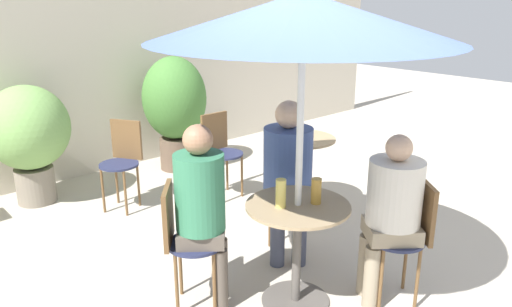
{
  "coord_description": "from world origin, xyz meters",
  "views": [
    {
      "loc": [
        -2.33,
        -1.82,
        2.02
      ],
      "look_at": [
        -0.14,
        0.58,
        0.97
      ],
      "focal_mm": 35.0,
      "sensor_mm": 36.0,
      "label": 1
    }
  ],
  "objects_px": {
    "bistro_chair_3": "(123,155)",
    "beer_glass_1": "(281,193)",
    "beer_glass_0": "(316,191)",
    "potted_plant_0": "(28,133)",
    "potted_plant_1": "(175,104)",
    "seated_person_0": "(391,205)",
    "bistro_chair_2": "(182,234)",
    "bistro_chair_5": "(220,146)",
    "cafe_table_far": "(301,162)",
    "seated_person_1": "(288,169)",
    "bistro_chair_0": "(410,229)",
    "cafe_table_near": "(297,235)",
    "seated_person_2": "(202,202)",
    "bistro_chair_1": "(286,189)",
    "umbrella": "(303,18)"
  },
  "relations": [
    {
      "from": "bistro_chair_2",
      "to": "umbrella",
      "type": "xyz_separation_m",
      "value": [
        0.57,
        -0.48,
        1.36
      ]
    },
    {
      "from": "potted_plant_0",
      "to": "bistro_chair_1",
      "type": "bearing_deg",
      "value": -64.07
    },
    {
      "from": "seated_person_0",
      "to": "potted_plant_0",
      "type": "height_order",
      "value": "potted_plant_0"
    },
    {
      "from": "potted_plant_1",
      "to": "umbrella",
      "type": "height_order",
      "value": "umbrella"
    },
    {
      "from": "bistro_chair_5",
      "to": "umbrella",
      "type": "bearing_deg",
      "value": -113.63
    },
    {
      "from": "cafe_table_near",
      "to": "bistro_chair_3",
      "type": "height_order",
      "value": "bistro_chair_3"
    },
    {
      "from": "cafe_table_near",
      "to": "bistro_chair_0",
      "type": "bearing_deg",
      "value": -39.93
    },
    {
      "from": "bistro_chair_5",
      "to": "bistro_chair_3",
      "type": "bearing_deg",
      "value": 156.69
    },
    {
      "from": "cafe_table_near",
      "to": "seated_person_1",
      "type": "bearing_deg",
      "value": 50.07
    },
    {
      "from": "seated_person_2",
      "to": "beer_glass_1",
      "type": "distance_m",
      "value": 0.5
    },
    {
      "from": "seated_person_0",
      "to": "beer_glass_1",
      "type": "xyz_separation_m",
      "value": [
        -0.58,
        0.44,
        0.11
      ]
    },
    {
      "from": "cafe_table_near",
      "to": "potted_plant_0",
      "type": "bearing_deg",
      "value": 102.85
    },
    {
      "from": "bistro_chair_2",
      "to": "bistro_chair_3",
      "type": "relative_size",
      "value": 1.0
    },
    {
      "from": "seated_person_0",
      "to": "potted_plant_0",
      "type": "relative_size",
      "value": 0.99
    },
    {
      "from": "bistro_chair_5",
      "to": "seated_person_1",
      "type": "distance_m",
      "value": 1.47
    },
    {
      "from": "bistro_chair_1",
      "to": "potted_plant_1",
      "type": "distance_m",
      "value": 2.33
    },
    {
      "from": "beer_glass_1",
      "to": "cafe_table_far",
      "type": "bearing_deg",
      "value": 37.64
    },
    {
      "from": "bistro_chair_5",
      "to": "umbrella",
      "type": "distance_m",
      "value": 2.44
    },
    {
      "from": "bistro_chair_1",
      "to": "beer_glass_0",
      "type": "relative_size",
      "value": 5.06
    },
    {
      "from": "cafe_table_far",
      "to": "seated_person_2",
      "type": "height_order",
      "value": "seated_person_2"
    },
    {
      "from": "beer_glass_0",
      "to": "potted_plant_0",
      "type": "xyz_separation_m",
      "value": [
        -0.77,
        3.01,
        -0.08
      ]
    },
    {
      "from": "bistro_chair_0",
      "to": "bistro_chair_5",
      "type": "relative_size",
      "value": 1.0
    },
    {
      "from": "bistro_chair_3",
      "to": "seated_person_0",
      "type": "height_order",
      "value": "seated_person_0"
    },
    {
      "from": "seated_person_1",
      "to": "cafe_table_near",
      "type": "bearing_deg",
      "value": -90.0
    },
    {
      "from": "cafe_table_near",
      "to": "bistro_chair_3",
      "type": "relative_size",
      "value": 0.84
    },
    {
      "from": "seated_person_1",
      "to": "beer_glass_1",
      "type": "bearing_deg",
      "value": -100.15
    },
    {
      "from": "bistro_chair_3",
      "to": "bistro_chair_5",
      "type": "relative_size",
      "value": 1.0
    },
    {
      "from": "beer_glass_1",
      "to": "potted_plant_1",
      "type": "xyz_separation_m",
      "value": [
        1.06,
        2.79,
        -0.03
      ]
    },
    {
      "from": "bistro_chair_3",
      "to": "seated_person_1",
      "type": "bearing_deg",
      "value": -16.41
    },
    {
      "from": "beer_glass_1",
      "to": "bistro_chair_1",
      "type": "bearing_deg",
      "value": 41.68
    },
    {
      "from": "bistro_chair_2",
      "to": "beer_glass_1",
      "type": "height_order",
      "value": "beer_glass_1"
    },
    {
      "from": "beer_glass_0",
      "to": "bistro_chair_0",
      "type": "bearing_deg",
      "value": -41.51
    },
    {
      "from": "bistro_chair_0",
      "to": "seated_person_2",
      "type": "distance_m",
      "value": 1.38
    },
    {
      "from": "bistro_chair_0",
      "to": "bistro_chair_3",
      "type": "xyz_separation_m",
      "value": [
        -0.63,
        2.72,
        0.0
      ]
    },
    {
      "from": "cafe_table_far",
      "to": "bistro_chair_2",
      "type": "xyz_separation_m",
      "value": [
        -1.74,
        -0.55,
        0.05
      ]
    },
    {
      "from": "cafe_table_near",
      "to": "seated_person_1",
      "type": "relative_size",
      "value": 0.57
    },
    {
      "from": "beer_glass_1",
      "to": "potted_plant_1",
      "type": "bearing_deg",
      "value": 69.19
    },
    {
      "from": "bistro_chair_2",
      "to": "potted_plant_1",
      "type": "xyz_separation_m",
      "value": [
        1.53,
        2.36,
        0.26
      ]
    },
    {
      "from": "bistro_chair_3",
      "to": "potted_plant_1",
      "type": "xyz_separation_m",
      "value": [
        1.01,
        0.6,
        0.26
      ]
    },
    {
      "from": "cafe_table_far",
      "to": "bistro_chair_3",
      "type": "relative_size",
      "value": 0.84
    },
    {
      "from": "cafe_table_near",
      "to": "bistro_chair_1",
      "type": "height_order",
      "value": "bistro_chair_1"
    },
    {
      "from": "bistro_chair_2",
      "to": "seated_person_0",
      "type": "xyz_separation_m",
      "value": [
        1.04,
        -0.87,
        0.18
      ]
    },
    {
      "from": "bistro_chair_0",
      "to": "bistro_chair_5",
      "type": "xyz_separation_m",
      "value": [
        0.25,
        2.33,
        0.0
      ]
    },
    {
      "from": "cafe_table_far",
      "to": "bistro_chair_5",
      "type": "bearing_deg",
      "value": 112.85
    },
    {
      "from": "beer_glass_0",
      "to": "potted_plant_1",
      "type": "xyz_separation_m",
      "value": [
        0.85,
        2.9,
        -0.02
      ]
    },
    {
      "from": "umbrella",
      "to": "bistro_chair_3",
      "type": "bearing_deg",
      "value": 91.45
    },
    {
      "from": "bistro_chair_3",
      "to": "umbrella",
      "type": "height_order",
      "value": "umbrella"
    },
    {
      "from": "bistro_chair_2",
      "to": "beer_glass_0",
      "type": "relative_size",
      "value": 5.06
    },
    {
      "from": "bistro_chair_3",
      "to": "beer_glass_1",
      "type": "bearing_deg",
      "value": -32.0
    },
    {
      "from": "bistro_chair_3",
      "to": "potted_plant_1",
      "type": "distance_m",
      "value": 1.2
    }
  ]
}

